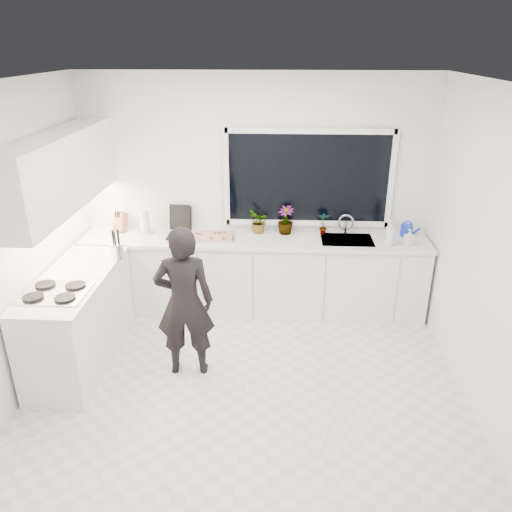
{
  "coord_description": "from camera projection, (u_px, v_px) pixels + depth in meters",
  "views": [
    {
      "loc": [
        0.29,
        -3.83,
        2.98
      ],
      "look_at": [
        0.08,
        0.4,
        1.15
      ],
      "focal_mm": 35.0,
      "sensor_mm": 36.0,
      "label": 1
    }
  ],
  "objects": [
    {
      "name": "floor",
      "position": [
        246.0,
        385.0,
        4.71
      ],
      "size": [
        4.0,
        3.5,
        0.02
      ],
      "primitive_type": "cube",
      "color": "beige",
      "rests_on": "ground"
    },
    {
      "name": "wall_back",
      "position": [
        256.0,
        194.0,
        5.78
      ],
      "size": [
        4.0,
        0.02,
        2.7
      ],
      "primitive_type": "cube",
      "color": "white",
      "rests_on": "ground"
    },
    {
      "name": "wall_left",
      "position": [
        11.0,
        248.0,
        4.27
      ],
      "size": [
        0.02,
        3.5,
        2.7
      ],
      "primitive_type": "cube",
      "color": "white",
      "rests_on": "ground"
    },
    {
      "name": "wall_right",
      "position": [
        489.0,
        258.0,
        4.08
      ],
      "size": [
        0.02,
        3.5,
        2.7
      ],
      "primitive_type": "cube",
      "color": "white",
      "rests_on": "ground"
    },
    {
      "name": "ceiling",
      "position": [
        243.0,
        81.0,
        3.63
      ],
      "size": [
        4.0,
        3.5,
        0.02
      ],
      "primitive_type": "cube",
      "color": "white",
      "rests_on": "wall_back"
    },
    {
      "name": "window",
      "position": [
        308.0,
        178.0,
        5.64
      ],
      "size": [
        1.8,
        0.02,
        1.0
      ],
      "primitive_type": "cube",
      "color": "black",
      "rests_on": "wall_back"
    },
    {
      "name": "base_cabinets_back",
      "position": [
        254.0,
        276.0,
        5.86
      ],
      "size": [
        3.92,
        0.58,
        0.88
      ],
      "primitive_type": "cube",
      "color": "white",
      "rests_on": "floor"
    },
    {
      "name": "base_cabinets_left",
      "position": [
        80.0,
        320.0,
        4.93
      ],
      "size": [
        0.58,
        1.6,
        0.88
      ],
      "primitive_type": "cube",
      "color": "white",
      "rests_on": "floor"
    },
    {
      "name": "countertop_back",
      "position": [
        254.0,
        240.0,
        5.67
      ],
      "size": [
        3.94,
        0.62,
        0.04
      ],
      "primitive_type": "cube",
      "color": "silver",
      "rests_on": "base_cabinets_back"
    },
    {
      "name": "countertop_left",
      "position": [
        73.0,
        278.0,
        4.75
      ],
      "size": [
        0.62,
        1.6,
        0.04
      ],
      "primitive_type": "cube",
      "color": "silver",
      "rests_on": "base_cabinets_left"
    },
    {
      "name": "upper_cabinets",
      "position": [
        60.0,
        171.0,
        4.7
      ],
      "size": [
        0.34,
        2.1,
        0.7
      ],
      "primitive_type": "cube",
      "color": "white",
      "rests_on": "wall_left"
    },
    {
      "name": "sink",
      "position": [
        347.0,
        244.0,
        5.64
      ],
      "size": [
        0.58,
        0.42,
        0.14
      ],
      "primitive_type": "cube",
      "color": "silver",
      "rests_on": "countertop_back"
    },
    {
      "name": "faucet",
      "position": [
        346.0,
        224.0,
        5.76
      ],
      "size": [
        0.03,
        0.03,
        0.22
      ],
      "primitive_type": "cylinder",
      "color": "silver",
      "rests_on": "countertop_back"
    },
    {
      "name": "stovetop",
      "position": [
        55.0,
        292.0,
        4.42
      ],
      "size": [
        0.56,
        0.48,
        0.03
      ],
      "primitive_type": "cube",
      "color": "black",
      "rests_on": "countertop_left"
    },
    {
      "name": "person",
      "position": [
        184.0,
        302.0,
        4.62
      ],
      "size": [
        0.58,
        0.41,
        1.5
      ],
      "primitive_type": "imported",
      "rotation": [
        0.0,
        0.0,
        3.24
      ],
      "color": "black",
      "rests_on": "floor"
    },
    {
      "name": "pizza_tray",
      "position": [
        213.0,
        237.0,
        5.66
      ],
      "size": [
        0.49,
        0.38,
        0.03
      ],
      "primitive_type": "cube",
      "rotation": [
        0.0,
        0.0,
        0.07
      ],
      "color": "#B8B8BC",
      "rests_on": "countertop_back"
    },
    {
      "name": "pizza",
      "position": [
        213.0,
        235.0,
        5.65
      ],
      "size": [
        0.45,
        0.34,
        0.01
      ],
      "primitive_type": "cube",
      "rotation": [
        0.0,
        0.0,
        0.07
      ],
      "color": "red",
      "rests_on": "pizza_tray"
    },
    {
      "name": "watering_can",
      "position": [
        406.0,
        230.0,
        5.71
      ],
      "size": [
        0.18,
        0.18,
        0.13
      ],
      "primitive_type": "cylinder",
      "rotation": [
        0.0,
        0.0,
        -0.31
      ],
      "color": "#1429BE",
      "rests_on": "countertop_back"
    },
    {
      "name": "paper_towel_roll",
      "position": [
        145.0,
        222.0,
        5.77
      ],
      "size": [
        0.13,
        0.13,
        0.26
      ],
      "primitive_type": "cylinder",
      "rotation": [
        0.0,
        0.0,
        0.21
      ],
      "color": "silver",
      "rests_on": "countertop_back"
    },
    {
      "name": "knife_block",
      "position": [
        121.0,
        222.0,
        5.83
      ],
      "size": [
        0.16,
        0.14,
        0.22
      ],
      "primitive_type": "cube",
      "rotation": [
        0.0,
        0.0,
        -0.42
      ],
      "color": "#986447",
      "rests_on": "countertop_back"
    },
    {
      "name": "utensil_crock",
      "position": [
        117.0,
        251.0,
        5.11
      ],
      "size": [
        0.14,
        0.14,
        0.16
      ],
      "primitive_type": "cylinder",
      "rotation": [
        0.0,
        0.0,
        -0.05
      ],
      "color": "silver",
      "rests_on": "countertop_left"
    },
    {
      "name": "picture_frame_large",
      "position": [
        183.0,
        218.0,
        5.88
      ],
      "size": [
        0.22,
        0.04,
        0.28
      ],
      "primitive_type": "cube",
      "rotation": [
        0.0,
        0.0,
        -0.08
      ],
      "color": "black",
      "rests_on": "countertop_back"
    },
    {
      "name": "picture_frame_small",
      "position": [
        180.0,
        217.0,
        5.87
      ],
      "size": [
        0.25,
        0.05,
        0.3
      ],
      "primitive_type": "cube",
      "rotation": [
        0.0,
        0.0,
        -0.11
      ],
      "color": "black",
      "rests_on": "countertop_back"
    },
    {
      "name": "herb_plants",
      "position": [
        277.0,
        221.0,
        5.75
      ],
      "size": [
        0.94,
        0.28,
        0.33
      ],
      "color": "#26662D",
      "rests_on": "countertop_back"
    },
    {
      "name": "soap_bottles",
      "position": [
        396.0,
        234.0,
        5.41
      ],
      "size": [
        0.35,
        0.16,
        0.29
      ],
      "color": "#D8BF66",
      "rests_on": "countertop_back"
    }
  ]
}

